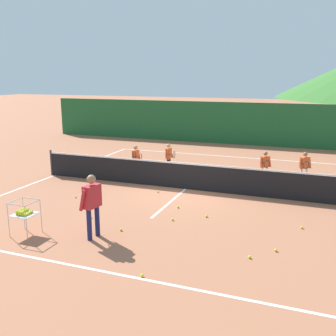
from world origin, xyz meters
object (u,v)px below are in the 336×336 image
instructor (92,200)px  tennis_ball_9 (302,227)px  tennis_ball_2 (173,219)px  tennis_ball_7 (91,217)px  tennis_ball_6 (158,192)px  tennis_ball_0 (178,207)px  tennis_ball_4 (142,275)px  ball_cart (24,212)px  tennis_ball_1 (121,230)px  student_1 (169,155)px  tennis_ball_10 (76,197)px  tennis_ball_3 (250,257)px  student_0 (136,157)px  tennis_net (186,176)px  student_3 (305,165)px  tennis_ball_8 (276,250)px  tennis_ball_5 (206,216)px  student_2 (265,164)px

instructor → tennis_ball_9: (4.92, 2.50, -0.95)m
tennis_ball_2 → tennis_ball_7: 2.37m
instructor → tennis_ball_6: 4.29m
tennis_ball_9 → tennis_ball_0: bearing=173.8°
tennis_ball_4 → tennis_ball_6: 5.87m
tennis_ball_2 → tennis_ball_0: bearing=101.1°
tennis_ball_0 → tennis_ball_9: (3.67, -0.40, 0.00)m
ball_cart → tennis_ball_6: 5.00m
ball_cart → tennis_ball_1: ball_cart is taller
student_1 → tennis_ball_1: (1.09, -6.52, -0.71)m
tennis_ball_4 → tennis_ball_9: 4.87m
tennis_ball_10 → tennis_ball_3: bearing=-21.2°
student_1 → student_0: bearing=-139.6°
instructor → tennis_ball_10: bearing=131.2°
tennis_ball_0 → tennis_ball_6: size_ratio=1.00×
student_0 → tennis_ball_1: size_ratio=18.24×
student_0 → tennis_ball_3: (5.64, -5.99, -0.71)m
tennis_ball_0 → tennis_ball_7: 2.69m
tennis_net → tennis_ball_9: bearing=-31.0°
instructor → tennis_ball_1: size_ratio=24.22×
tennis_ball_1 → tennis_ball_2: (1.02, 1.19, 0.00)m
student_3 → tennis_ball_8: bearing=-93.5°
tennis_net → tennis_ball_6: bearing=-134.9°
student_0 → tennis_ball_10: bearing=-99.1°
tennis_ball_7 → tennis_ball_8: same height
student_3 → tennis_ball_5: size_ratio=18.00×
tennis_ball_3 → tennis_ball_7: same height
tennis_ball_4 → tennis_ball_10: size_ratio=1.00×
tennis_ball_8 → instructor: bearing=-169.7°
instructor → tennis_ball_0: 3.30m
student_3 → tennis_ball_1: (-4.35, -6.62, -0.70)m
tennis_ball_7 → tennis_ball_8: 5.23m
tennis_ball_0 → tennis_ball_9: 3.69m
instructor → student_2: bearing=64.3°
tennis_net → tennis_ball_1: (-0.38, -4.33, -0.47)m
tennis_net → tennis_ball_6: tennis_net is taller
tennis_ball_1 → student_3: bearing=56.7°
student_2 → tennis_ball_10: student_2 is taller
tennis_ball_0 → tennis_ball_3: bearing=-45.2°
tennis_ball_1 → tennis_ball_8: (3.96, 0.17, 0.00)m
tennis_ball_10 → tennis_ball_9: bearing=-1.2°
tennis_ball_7 → tennis_ball_10: (-1.50, 1.48, 0.00)m
instructor → student_3: (4.80, 7.25, -0.25)m
tennis_ball_5 → tennis_ball_6: bearing=141.9°
student_0 → tennis_ball_5: size_ratio=18.24×
instructor → student_2: (3.37, 6.98, -0.27)m
student_0 → tennis_ball_2: student_0 is taller
ball_cart → tennis_ball_9: bearing=23.7°
tennis_ball_5 → tennis_ball_9: same height
tennis_ball_4 → tennis_ball_3: bearing=39.9°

